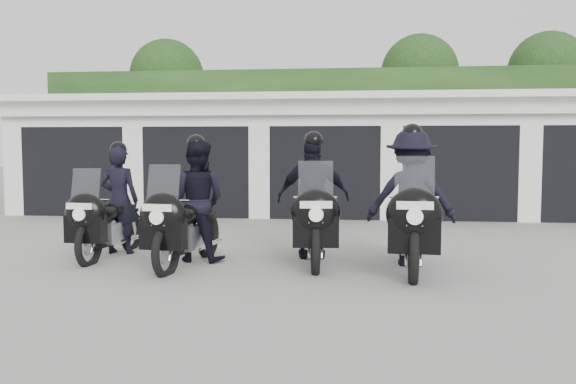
# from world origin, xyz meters

# --- Properties ---
(ground) EXTENTS (80.00, 80.00, 0.00)m
(ground) POSITION_xyz_m (0.00, 0.00, 0.00)
(ground) COLOR gray
(ground) RESTS_ON ground
(garage_block) EXTENTS (16.40, 6.80, 2.96)m
(garage_block) POSITION_xyz_m (-0.00, 8.06, 1.42)
(garage_block) COLOR white
(garage_block) RESTS_ON ground
(background_vegetation) EXTENTS (20.00, 3.90, 5.80)m
(background_vegetation) POSITION_xyz_m (0.37, 12.92, 2.77)
(background_vegetation) COLOR #173714
(background_vegetation) RESTS_ON ground
(police_bike_a) EXTENTS (0.73, 2.14, 1.86)m
(police_bike_a) POSITION_xyz_m (-3.06, 0.24, 0.74)
(police_bike_a) COLOR black
(police_bike_a) RESTS_ON ground
(police_bike_b) EXTENTS (0.99, 2.25, 1.96)m
(police_bike_b) POSITION_xyz_m (-1.66, -0.15, 0.83)
(police_bike_b) COLOR black
(police_bike_b) RESTS_ON ground
(police_bike_c) EXTENTS (1.15, 2.32, 2.02)m
(police_bike_c) POSITION_xyz_m (0.11, 0.25, 0.85)
(police_bike_c) COLOR black
(police_bike_c) RESTS_ON ground
(police_bike_d) EXTENTS (1.30, 2.43, 2.12)m
(police_bike_d) POSITION_xyz_m (1.53, -0.12, 0.90)
(police_bike_d) COLOR black
(police_bike_d) RESTS_ON ground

